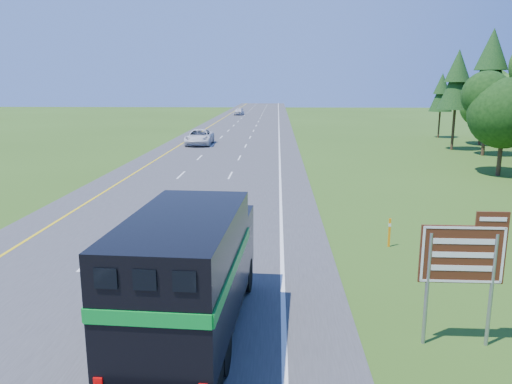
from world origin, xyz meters
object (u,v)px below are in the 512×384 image
horse_truck (190,271)px  exit_sign (463,260)px  white_suv (199,137)px  far_car (239,111)px

horse_truck → exit_sign: bearing=3.8°
white_suv → horse_truck: bearing=-82.8°
horse_truck → far_car: 97.99m
white_suv → exit_sign: (13.33, -42.91, 1.44)m
white_suv → far_car: (0.21, 54.81, -0.07)m
far_car → exit_sign: exit_sign is taller
white_suv → far_car: 54.81m
horse_truck → exit_sign: size_ratio=2.26×
horse_truck → white_suv: (-6.44, 42.98, -1.04)m
white_suv → exit_sign: size_ratio=1.69×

